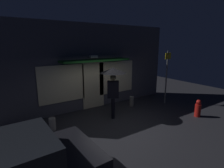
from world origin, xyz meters
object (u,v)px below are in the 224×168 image
Objects in this scene: street_sign_post at (167,75)px; sidewalk_bollard at (132,101)px; fire_hydrant at (198,109)px; sidewalk_bollard_2 at (52,124)px; person_with_umbrella at (113,79)px.

street_sign_post reaches higher than sidewalk_bollard.
sidewalk_bollard_2 is at bearing 158.18° from fire_hydrant.
street_sign_post is 5.82m from sidewalk_bollard_2.
sidewalk_bollard_2 is (-3.97, -0.36, -0.01)m from sidewalk_bollard.
person_with_umbrella reaches higher than sidewalk_bollard_2.
sidewalk_bollard is 1.05× the size of sidewalk_bollard_2.
person_with_umbrella is 4.35× the size of sidewalk_bollard.
sidewalk_bollard is at bearing 120.22° from fire_hydrant.
street_sign_post is at bearing 83.41° from fire_hydrant.
street_sign_post reaches higher than sidewalk_bollard_2.
fire_hydrant reaches higher than sidewalk_bollard_2.
fire_hydrant is (-0.22, -1.92, -1.17)m from street_sign_post.
sidewalk_bollard_2 is at bearing -174.77° from sidewalk_bollard.
person_with_umbrella is 2.83× the size of fire_hydrant.
person_with_umbrella is at bearing -6.13° from sidewalk_bollard_2.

